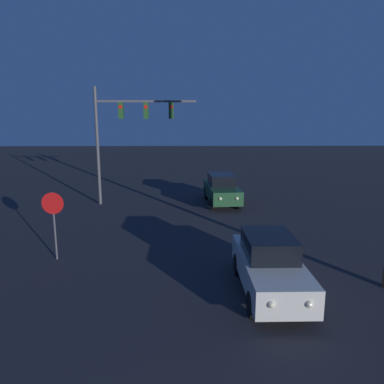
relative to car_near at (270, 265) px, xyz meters
The scene contains 4 objects.
car_near is the anchor object (origin of this frame).
car_far 11.26m from the car_near, 91.80° to the left, with size 1.96×4.49×1.73m.
traffic_signal_mast 13.24m from the car_near, 117.52° to the left, with size 5.73×0.30×6.69m.
stop_sign 7.70m from the car_near, 159.42° to the left, with size 0.78×0.07×2.49m.
Camera 1 is at (-0.24, -2.45, 5.19)m, focal length 35.00 mm.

